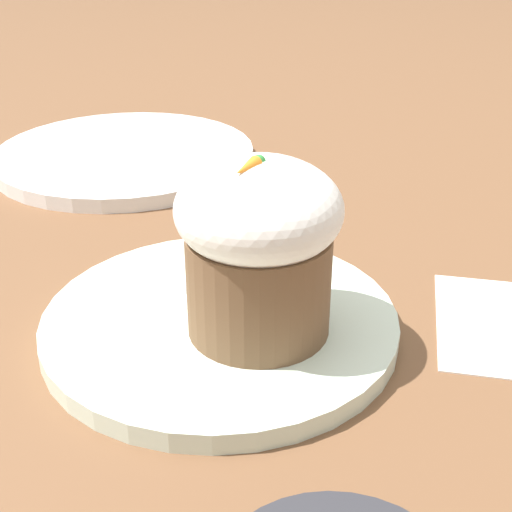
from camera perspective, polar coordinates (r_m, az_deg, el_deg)
name	(u,v)px	position (r m, az deg, el deg)	size (l,w,h in m)	color
ground_plane	(221,331)	(0.50, -2.86, -6.03)	(4.00, 4.00, 0.00)	brown
dessert_plate	(220,323)	(0.50, -2.88, -5.34)	(0.25, 0.25, 0.01)	silver
carrot_cake	(256,246)	(0.45, 0.00, 0.80)	(0.11, 0.11, 0.12)	brown
spoon	(220,298)	(0.51, -2.93, -3.40)	(0.03, 0.11, 0.01)	silver
side_plate	(125,155)	(0.82, -10.44, 7.92)	(0.29, 0.29, 0.02)	white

